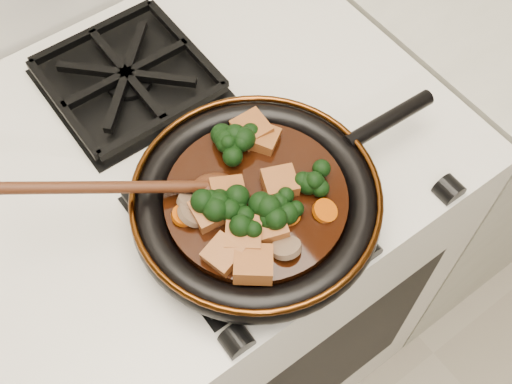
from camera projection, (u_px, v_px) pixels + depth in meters
stove at (202, 274)px, 1.29m from camera, size 0.76×0.60×0.90m
burner_grate_front at (237, 210)px, 0.84m from camera, size 0.23×0.23×0.03m
burner_grate_back at (128, 78)px, 0.95m from camera, size 0.23×0.23×0.03m
skillet at (258, 202)px, 0.81m from camera, size 0.44×0.32×0.05m
braising_sauce at (256, 201)px, 0.80m from camera, size 0.23×0.23×0.02m
tofu_cube_0 at (223, 255)px, 0.74m from camera, size 0.05×0.05×0.03m
tofu_cube_1 at (280, 183)px, 0.79m from camera, size 0.05×0.05×0.02m
tofu_cube_2 at (211, 212)px, 0.77m from camera, size 0.05×0.05×0.03m
tofu_cube_3 at (252, 130)px, 0.84m from camera, size 0.05×0.05×0.03m
tofu_cube_4 at (253, 264)px, 0.74m from camera, size 0.06×0.06×0.03m
tofu_cube_5 at (244, 235)px, 0.76m from camera, size 0.06×0.06×0.02m
tofu_cube_6 at (262, 138)px, 0.83m from camera, size 0.05×0.05×0.03m
tofu_cube_7 at (228, 193)px, 0.79m from camera, size 0.06×0.05×0.03m
tofu_cube_8 at (272, 227)px, 0.76m from camera, size 0.05×0.05×0.02m
broccoli_floret_0 at (285, 210)px, 0.77m from camera, size 0.06×0.06×0.05m
broccoli_floret_1 at (232, 149)px, 0.81m from camera, size 0.07×0.07×0.08m
broccoli_floret_2 at (229, 139)px, 0.83m from camera, size 0.09×0.08×0.07m
broccoli_floret_3 at (241, 231)px, 0.76m from camera, size 0.08×0.09×0.07m
broccoli_floret_4 at (234, 214)px, 0.77m from camera, size 0.07×0.07×0.06m
broccoli_floret_5 at (274, 211)px, 0.77m from camera, size 0.08×0.09×0.08m
broccoli_floret_6 at (317, 183)px, 0.79m from camera, size 0.08×0.08×0.05m
broccoli_floret_7 at (215, 205)px, 0.77m from camera, size 0.09×0.09×0.06m
broccoli_floret_8 at (244, 141)px, 0.83m from camera, size 0.07×0.07×0.06m
carrot_coin_0 at (273, 217)px, 0.77m from camera, size 0.03×0.03×0.01m
carrot_coin_1 at (288, 214)px, 0.77m from camera, size 0.03×0.03×0.02m
carrot_coin_2 at (325, 211)px, 0.78m from camera, size 0.03×0.03×0.02m
carrot_coin_3 at (183, 216)px, 0.77m from camera, size 0.03×0.03×0.02m
carrot_coin_4 at (279, 185)px, 0.80m from camera, size 0.03×0.03×0.02m
carrot_coin_5 at (240, 256)px, 0.75m from camera, size 0.03×0.03×0.01m
mushroom_slice_0 at (189, 202)px, 0.78m from camera, size 0.04×0.04×0.03m
mushroom_slice_1 at (286, 248)px, 0.75m from camera, size 0.04×0.04×0.02m
mushroom_slice_2 at (192, 214)px, 0.77m from camera, size 0.04×0.04×0.03m
wooden_spoon at (152, 187)px, 0.77m from camera, size 0.16×0.10×0.26m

